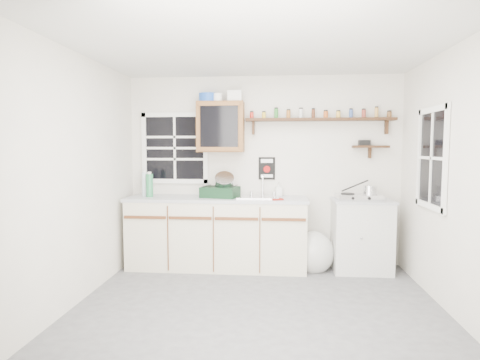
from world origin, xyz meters
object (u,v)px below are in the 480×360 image
(hotplate, at_px, (359,197))
(dish_rack, at_px, (221,189))
(spice_shelf, at_px, (320,119))
(main_cabinet, at_px, (217,232))
(right_cabinet, at_px, (361,235))
(upper_cabinet, at_px, (221,127))

(hotplate, bearing_deg, dish_rack, 176.83)
(spice_shelf, relative_size, hotplate, 3.41)
(spice_shelf, xyz_separation_m, hotplate, (0.47, -0.21, -0.98))
(spice_shelf, distance_m, dish_rack, 1.56)
(main_cabinet, bearing_deg, right_cabinet, 0.79)
(main_cabinet, height_order, dish_rack, dish_rack)
(right_cabinet, bearing_deg, dish_rack, -179.66)
(spice_shelf, bearing_deg, main_cabinet, -170.78)
(upper_cabinet, xyz_separation_m, hotplate, (1.75, -0.14, -0.88))
(main_cabinet, relative_size, right_cabinet, 2.54)
(main_cabinet, xyz_separation_m, right_cabinet, (1.83, 0.03, -0.01))
(spice_shelf, distance_m, hotplate, 1.11)
(spice_shelf, xyz_separation_m, dish_rack, (-1.25, -0.20, -0.90))
(main_cabinet, distance_m, hotplate, 1.85)
(upper_cabinet, bearing_deg, spice_shelf, 3.10)
(right_cabinet, height_order, upper_cabinet, upper_cabinet)
(hotplate, bearing_deg, main_cabinet, 177.32)
(dish_rack, bearing_deg, upper_cabinet, 113.40)
(main_cabinet, xyz_separation_m, spice_shelf, (1.31, 0.21, 1.47))
(upper_cabinet, bearing_deg, main_cabinet, -103.68)
(right_cabinet, bearing_deg, main_cabinet, -179.21)
(main_cabinet, xyz_separation_m, dish_rack, (0.06, 0.01, 0.57))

